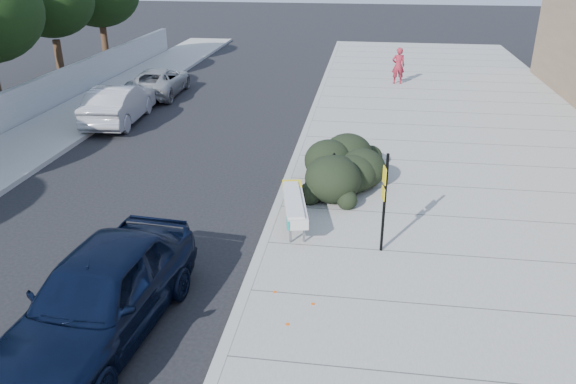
% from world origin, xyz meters
% --- Properties ---
extents(ground, '(120.00, 120.00, 0.00)m').
position_xyz_m(ground, '(0.00, 0.00, 0.00)').
color(ground, black).
rests_on(ground, ground).
extents(sidewalk_near, '(11.20, 50.00, 0.15)m').
position_xyz_m(sidewalk_near, '(5.60, 5.00, 0.07)').
color(sidewalk_near, gray).
rests_on(sidewalk_near, ground).
extents(sidewalk_far, '(3.00, 50.00, 0.15)m').
position_xyz_m(sidewalk_far, '(-9.50, 5.00, 0.07)').
color(sidewalk_far, gray).
rests_on(sidewalk_far, ground).
extents(curb_near, '(0.22, 50.00, 0.17)m').
position_xyz_m(curb_near, '(0.00, 5.00, 0.08)').
color(curb_near, '#9E9E99').
rests_on(curb_near, ground).
extents(curb_far, '(0.22, 50.00, 0.17)m').
position_xyz_m(curb_far, '(-8.00, 5.00, 0.08)').
color(curb_far, '#9E9E99').
rests_on(curb_far, ground).
extents(tree_far_e, '(4.00, 4.00, 5.90)m').
position_xyz_m(tree_far_e, '(-12.50, 14.00, 4.18)').
color(tree_far_e, '#332114').
rests_on(tree_far_e, ground).
extents(bench, '(0.95, 2.45, 0.72)m').
position_xyz_m(bench, '(0.60, 1.00, 0.72)').
color(bench, gray).
rests_on(bench, sidewalk_near).
extents(bike_rack, '(0.15, 0.66, 0.96)m').
position_xyz_m(bike_rack, '(1.36, 3.49, 0.73)').
color(bike_rack, black).
rests_on(bike_rack, sidewalk_near).
extents(sign_post, '(0.11, 0.27, 2.34)m').
position_xyz_m(sign_post, '(2.71, -0.00, 1.49)').
color(sign_post, black).
rests_on(sign_post, sidewalk_near).
extents(hedge, '(3.06, 4.06, 1.37)m').
position_xyz_m(hedge, '(1.67, 3.90, 0.83)').
color(hedge, black).
rests_on(hedge, sidewalk_near).
extents(sedan_navy, '(2.45, 5.13, 1.69)m').
position_xyz_m(sedan_navy, '(-2.28, -3.53, 0.85)').
color(sedan_navy, black).
rests_on(sedan_navy, ground).
extents(wagon_silver, '(1.91, 4.67, 1.51)m').
position_xyz_m(wagon_silver, '(-7.50, 9.22, 0.75)').
color(wagon_silver, '#AFAEB3').
rests_on(wagon_silver, ground).
extents(suv_silver, '(2.26, 4.61, 1.26)m').
position_xyz_m(suv_silver, '(-7.50, 13.74, 0.63)').
color(suv_silver, '#929497').
rests_on(suv_silver, ground).
extents(pedestrian, '(0.70, 0.52, 1.78)m').
position_xyz_m(pedestrian, '(3.67, 17.05, 1.04)').
color(pedestrian, maroon).
rests_on(pedestrian, sidewalk_near).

